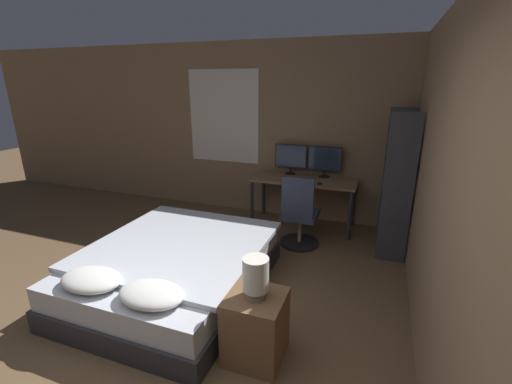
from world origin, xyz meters
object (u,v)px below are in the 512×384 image
office_chair (299,219)px  bed (175,269)px  bookshelf (398,179)px  keyboard (300,182)px  monitor_right (325,160)px  bedside_lamp (256,275)px  monitor_left (291,157)px  desk (303,185)px  computer_mouse (320,183)px  nightstand (256,327)px

office_chair → bed: bearing=-124.0°
bookshelf → keyboard: bearing=171.9°
monitor_right → keyboard: size_ratio=1.35×
bedside_lamp → office_chair: size_ratio=0.33×
monitor_left → keyboard: (0.26, -0.42, -0.25)m
monitor_right → bookshelf: bearing=-31.2°
bedside_lamp → monitor_right: (0.02, 2.91, 0.26)m
bedside_lamp → desk: size_ratio=0.21×
keyboard → computer_mouse: computer_mouse is taller
bed → keyboard: 2.16m
computer_mouse → office_chair: 0.62m
keyboard → bedside_lamp: bearing=-84.4°
bed → monitor_left: bearing=75.5°
bed → office_chair: (0.97, 1.44, 0.14)m
bed → keyboard: keyboard is taller
bookshelf → nightstand: bearing=-113.5°
monitor_right → desk: bearing=-140.6°
desk → monitor_left: (-0.26, 0.21, 0.35)m
bedside_lamp → monitor_left: monitor_left is taller
monitor_left → computer_mouse: 0.72m
desk → office_chair: (0.11, -0.68, -0.26)m
bed → bookshelf: (2.12, 1.74, 0.72)m
bed → computer_mouse: bearing=59.3°
bed → keyboard: bearing=65.7°
keyboard → computer_mouse: size_ratio=5.22×
desk → monitor_left: size_ratio=3.09×
nightstand → monitor_right: 3.00m
bookshelf → bed: bearing=-140.6°
monitor_left → keyboard: monitor_left is taller
nightstand → bed: bearing=152.6°
bookshelf → office_chair: bearing=-165.5°
office_chair → desk: bearing=99.1°
desk → monitor_right: 0.49m
desk → office_chair: office_chair is taller
bed → monitor_left: monitor_left is taller
computer_mouse → keyboard: bearing=180.0°
computer_mouse → nightstand: bearing=-90.7°
desk → monitor_left: monitor_left is taller
nightstand → monitor_left: monitor_left is taller
monitor_left → monitor_right: (0.52, 0.00, 0.00)m
bedside_lamp → keyboard: bedside_lamp is taller
desk → bedside_lamp: bearing=-84.9°
keyboard → bed: bearing=-114.3°
desk → keyboard: bearing=-90.0°
nightstand → keyboard: size_ratio=1.51×
desk → bookshelf: bearing=-17.2°
bed → monitor_right: (1.12, 2.34, 0.75)m
keyboard → office_chair: (0.11, -0.47, -0.36)m
bed → desk: size_ratio=1.35×
bed → bookshelf: 2.83m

